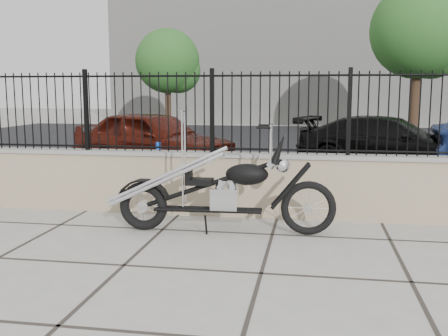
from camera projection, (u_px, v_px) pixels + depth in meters
name	position (u px, v px, depth m)	size (l,w,h in m)	color
ground_plane	(261.00, 274.00, 5.45)	(90.00, 90.00, 0.00)	#99968E
parking_lot	(298.00, 147.00, 17.63)	(30.00, 30.00, 0.00)	black
retaining_wall	(278.00, 185.00, 7.81)	(14.00, 0.36, 0.96)	gray
iron_fence	(279.00, 113.00, 7.65)	(14.00, 0.08, 1.20)	black
background_building	(307.00, 53.00, 30.69)	(22.00, 6.00, 8.00)	beige
chopper_motorcycle	(220.00, 171.00, 6.90)	(2.77, 0.49, 1.66)	black
car_red	(153.00, 140.00, 12.48)	(1.68, 4.19, 1.43)	#401009
car_black	(389.00, 143.00, 12.47)	(1.78, 4.38, 1.27)	black
bollard_a	(159.00, 163.00, 10.56)	(0.10, 0.10, 0.85)	blue
tree_left	(167.00, 58.00, 22.30)	(2.73, 2.73, 4.61)	#382619
tree_right	(419.00, 26.00, 19.66)	(3.61, 3.61, 6.09)	#382619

